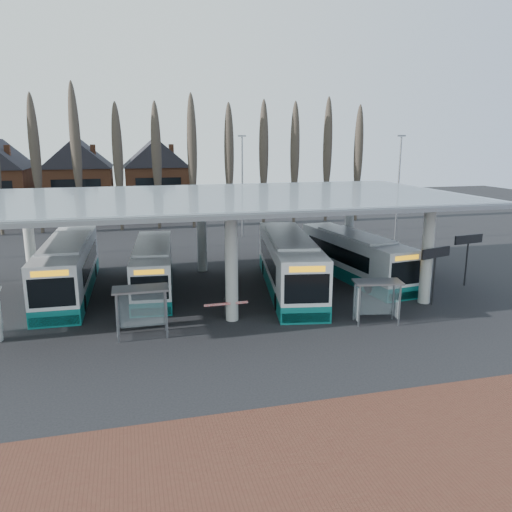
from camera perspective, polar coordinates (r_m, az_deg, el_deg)
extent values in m
plane|color=black|center=(25.67, -1.59, -9.17)|extent=(140.00, 140.00, 0.00)
cube|color=#512D20|center=(15.71, 9.28, -25.34)|extent=(70.00, 10.00, 0.03)
cylinder|color=#BCBCB7|center=(37.88, -24.48, 1.70)|extent=(0.70, 0.70, 6.00)
cylinder|color=#BCBCB7|center=(27.04, -2.81, -1.31)|extent=(0.70, 0.70, 6.00)
cylinder|color=#BCBCB7|center=(37.64, -6.22, 2.75)|extent=(0.70, 0.70, 6.00)
cylinder|color=#BCBCB7|center=(31.64, 18.98, 0.12)|extent=(0.70, 0.70, 6.00)
cylinder|color=#BCBCB7|center=(41.07, 10.61, 3.48)|extent=(0.70, 0.70, 6.00)
cube|color=gray|center=(31.79, -4.91, 6.79)|extent=(32.00, 16.00, 0.12)
cube|color=silver|center=(31.78, -4.91, 6.92)|extent=(31.50, 15.50, 0.04)
cone|color=#473D33|center=(56.89, -23.64, 9.57)|extent=(0.36, 0.36, 14.50)
ellipsoid|color=#473D33|center=(56.84, -23.80, 11.31)|extent=(1.10, 1.10, 11.02)
cone|color=#473D33|center=(56.42, -19.57, 9.88)|extent=(0.36, 0.36, 14.50)
ellipsoid|color=#473D33|center=(56.36, -19.71, 11.64)|extent=(1.10, 1.10, 11.02)
cone|color=#473D33|center=(56.22, -15.45, 10.15)|extent=(0.36, 0.36, 14.50)
ellipsoid|color=#473D33|center=(56.17, -15.57, 11.92)|extent=(1.10, 1.10, 11.02)
cone|color=#473D33|center=(56.31, -11.32, 10.37)|extent=(0.36, 0.36, 14.50)
ellipsoid|color=#473D33|center=(56.26, -11.40, 12.14)|extent=(1.10, 1.10, 11.02)
cone|color=#473D33|center=(56.68, -7.22, 10.54)|extent=(0.36, 0.36, 14.50)
ellipsoid|color=#473D33|center=(56.63, -7.27, 12.29)|extent=(1.10, 1.10, 11.02)
cone|color=#473D33|center=(57.33, -3.18, 10.65)|extent=(0.36, 0.36, 14.50)
ellipsoid|color=#473D33|center=(57.28, -3.20, 12.38)|extent=(1.10, 1.10, 11.02)
cone|color=#473D33|center=(58.24, 0.75, 10.70)|extent=(0.36, 0.36, 14.50)
ellipsoid|color=#473D33|center=(58.19, 0.75, 12.42)|extent=(1.10, 1.10, 11.02)
cone|color=#473D33|center=(59.42, 4.54, 10.71)|extent=(0.36, 0.36, 14.50)
ellipsoid|color=#473D33|center=(59.37, 4.57, 12.39)|extent=(1.10, 1.10, 11.02)
cone|color=#473D33|center=(60.83, 8.17, 10.68)|extent=(0.36, 0.36, 14.50)
ellipsoid|color=#473D33|center=(60.78, 8.22, 12.32)|extent=(1.10, 1.10, 11.02)
cone|color=#473D33|center=(62.47, 11.62, 10.61)|extent=(0.36, 0.36, 14.50)
ellipsoid|color=#473D33|center=(62.42, 11.70, 12.20)|extent=(1.10, 1.10, 11.02)
cube|color=brown|center=(67.69, -19.42, 7.13)|extent=(8.00, 10.00, 7.00)
pyramid|color=black|center=(67.41, -19.88, 13.05)|extent=(8.30, 10.30, 3.50)
cube|color=brown|center=(67.55, -11.31, 7.60)|extent=(8.00, 10.00, 7.00)
pyramid|color=black|center=(67.27, -11.59, 13.55)|extent=(8.30, 10.30, 3.50)
cylinder|color=slate|center=(50.65, -1.58, 7.78)|extent=(0.16, 0.16, 10.00)
cube|color=slate|center=(50.43, -1.61, 13.56)|extent=(0.80, 0.15, 0.15)
cylinder|color=slate|center=(50.22, 15.93, 7.24)|extent=(0.16, 0.16, 10.00)
cube|color=slate|center=(50.00, 16.31, 13.05)|extent=(0.80, 0.15, 0.15)
cube|color=white|center=(34.26, -20.71, -0.98)|extent=(3.00, 12.63, 2.93)
cube|color=#0D6A64|center=(34.61, -20.52, -3.25)|extent=(3.02, 12.65, 0.94)
cube|color=white|center=(33.94, -20.91, 1.51)|extent=(2.60, 7.60, 0.19)
cube|color=black|center=(34.74, -20.61, -0.61)|extent=(2.95, 9.11, 1.15)
cube|color=black|center=(28.26, -22.32, -3.91)|extent=(2.35, 0.12, 1.57)
cube|color=black|center=(40.30, -19.60, 1.29)|extent=(2.27, 0.12, 1.26)
cube|color=#F5A00D|center=(27.99, -22.51, -1.85)|extent=(1.87, 0.10, 0.31)
cube|color=black|center=(28.75, -22.05, -6.90)|extent=(2.54, 0.15, 0.52)
cylinder|color=black|center=(31.04, -23.65, -5.32)|extent=(0.32, 1.01, 1.00)
cylinder|color=black|center=(30.66, -19.20, -5.15)|extent=(0.32, 1.01, 1.00)
cylinder|color=black|center=(38.28, -21.64, -1.77)|extent=(0.32, 1.01, 1.00)
cylinder|color=black|center=(37.97, -18.04, -1.59)|extent=(0.32, 1.01, 1.00)
cube|color=white|center=(33.72, -11.66, -1.01)|extent=(3.30, 11.20, 2.58)
cube|color=#0D6A64|center=(34.04, -11.57, -3.03)|extent=(3.32, 11.22, 0.83)
cube|color=white|center=(33.42, -11.77, 1.21)|extent=(2.68, 6.78, 0.17)
cube|color=black|center=(34.14, -11.64, -0.67)|extent=(3.07, 8.13, 1.01)
cube|color=black|center=(28.40, -12.04, -3.60)|extent=(2.06, 0.24, 1.38)
cube|color=black|center=(39.06, -11.40, 1.08)|extent=(1.99, 0.23, 1.10)
cube|color=#F5A00D|center=(28.15, -12.13, -1.81)|extent=(1.64, 0.19, 0.28)
cube|color=black|center=(28.83, -11.91, -6.22)|extent=(2.23, 0.27, 0.46)
cylinder|color=black|center=(30.75, -13.76, -4.85)|extent=(0.33, 0.90, 0.88)
cylinder|color=black|center=(30.65, -9.79, -4.72)|extent=(0.33, 0.90, 0.88)
cylinder|color=black|center=(37.19, -13.05, -1.68)|extent=(0.33, 0.90, 0.88)
cylinder|color=black|center=(37.11, -9.77, -1.56)|extent=(0.33, 0.90, 0.88)
cube|color=white|center=(32.92, 3.83, -0.57)|extent=(4.97, 13.30, 3.04)
cube|color=#0D6A64|center=(33.30, 3.79, -3.02)|extent=(5.00, 13.33, 0.98)
cube|color=white|center=(32.59, 3.87, 2.12)|extent=(3.80, 8.13, 0.20)
cube|color=black|center=(33.42, 3.70, -0.17)|extent=(4.39, 9.72, 1.19)
cube|color=black|center=(26.73, 5.82, -3.75)|extent=(2.41, 0.48, 1.63)
cube|color=black|center=(39.18, 2.47, 1.83)|extent=(2.33, 0.47, 1.30)
cube|color=#F5A00D|center=(26.44, 5.88, -1.50)|extent=(1.92, 0.39, 0.33)
cube|color=black|center=(27.26, 5.74, -7.02)|extent=(2.60, 0.54, 0.54)
cylinder|color=black|center=(29.23, 2.50, -5.26)|extent=(0.48, 1.08, 1.04)
cylinder|color=black|center=(29.63, 7.34, -5.10)|extent=(0.48, 1.08, 1.04)
cylinder|color=black|center=(36.78, 1.01, -1.37)|extent=(0.48, 1.08, 1.04)
cylinder|color=black|center=(37.10, 4.87, -1.29)|extent=(0.48, 1.08, 1.04)
cube|color=white|center=(36.44, 11.19, 0.22)|extent=(3.82, 11.84, 2.71)
cube|color=#0D6A64|center=(36.75, 11.10, -1.77)|extent=(3.84, 11.86, 0.87)
cube|color=white|center=(36.16, 11.29, 2.39)|extent=(3.03, 7.19, 0.17)
cube|color=black|center=(36.82, 10.80, 0.52)|extent=(3.47, 8.61, 1.07)
cube|color=black|center=(31.84, 16.74, -1.88)|extent=(2.17, 0.31, 1.45)
cube|color=black|center=(41.32, 6.93, 2.03)|extent=(2.09, 0.30, 1.16)
cube|color=#F5A00D|center=(31.61, 16.86, -0.18)|extent=(1.72, 0.25, 0.29)
cube|color=black|center=(32.24, 16.56, -4.37)|extent=(2.34, 0.35, 0.48)
cylinder|color=black|center=(33.19, 12.84, -3.42)|extent=(0.38, 0.96, 0.93)
cylinder|color=black|center=(34.46, 15.94, -2.99)|extent=(0.38, 0.96, 0.93)
cylinder|color=black|center=(39.03, 7.08, -0.70)|extent=(0.38, 0.96, 0.93)
cylinder|color=black|center=(40.11, 9.90, -0.42)|extent=(0.38, 0.96, 0.93)
cube|color=gray|center=(29.09, -27.20, -5.52)|extent=(0.08, 0.08, 2.33)
cube|color=silver|center=(28.59, -27.25, -5.74)|extent=(0.13, 1.02, 1.86)
cube|color=gray|center=(25.42, -15.57, -6.93)|extent=(0.08, 0.08, 2.46)
cube|color=gray|center=(25.44, -10.21, -6.62)|extent=(0.08, 0.08, 2.46)
cube|color=gray|center=(26.44, -15.53, -6.14)|extent=(0.08, 0.08, 2.46)
cube|color=gray|center=(26.46, -10.38, -5.85)|extent=(0.08, 0.08, 2.46)
cube|color=gray|center=(25.52, -13.07, -3.67)|extent=(2.76, 1.39, 0.10)
cube|color=silver|center=(26.45, -12.96, -5.86)|extent=(2.36, 0.05, 1.97)
cube|color=silver|center=(25.91, -15.66, -6.43)|extent=(0.04, 1.08, 1.97)
cube|color=silver|center=(25.94, -10.20, -6.12)|extent=(0.04, 1.08, 1.97)
cube|color=gray|center=(27.10, 11.72, -5.66)|extent=(0.08, 0.08, 2.27)
cube|color=gray|center=(27.76, 16.08, -5.45)|extent=(0.08, 0.08, 2.27)
cube|color=gray|center=(28.01, 11.18, -5.00)|extent=(0.08, 0.08, 2.27)
cube|color=gray|center=(28.65, 15.41, -4.82)|extent=(0.08, 0.08, 2.27)
cube|color=gray|center=(27.52, 13.75, -2.89)|extent=(2.74, 1.72, 0.09)
cube|color=silver|center=(28.34, 13.30, -4.80)|extent=(2.15, 0.43, 1.82)
cube|color=silver|center=(27.53, 11.36, -5.24)|extent=(0.22, 0.99, 1.82)
cube|color=silver|center=(28.21, 15.84, -5.04)|extent=(0.22, 0.99, 1.82)
cylinder|color=black|center=(31.70, 19.65, -2.30)|extent=(0.11, 0.11, 3.44)
cube|color=black|center=(31.35, 19.86, 0.36)|extent=(2.30, 0.83, 0.59)
cylinder|color=black|center=(36.68, 22.92, -0.53)|extent=(0.11, 0.11, 3.45)
cube|color=black|center=(36.38, 23.13, 1.78)|extent=(2.36, 0.51, 0.59)
cube|color=black|center=(27.94, -3.64, -5.97)|extent=(0.09, 0.09, 1.21)
cube|color=red|center=(27.28, -3.43, -5.47)|extent=(2.43, 0.13, 0.11)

